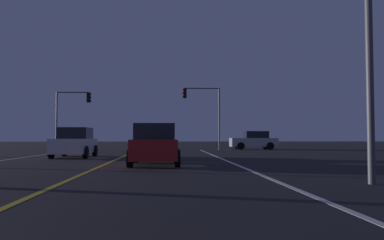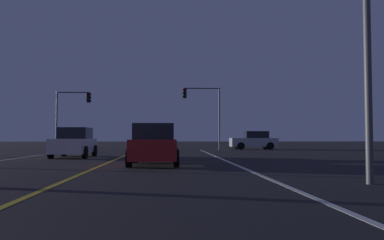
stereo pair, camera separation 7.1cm
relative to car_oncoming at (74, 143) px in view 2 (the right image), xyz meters
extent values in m
cube|color=silver|center=(8.16, -7.62, -0.82)|extent=(0.16, 40.28, 0.01)
cube|color=gold|center=(2.65, -7.62, -0.82)|extent=(0.16, 40.28, 0.01)
cylinder|color=black|center=(0.90, -1.41, -0.48)|extent=(0.22, 0.68, 0.68)
cylinder|color=black|center=(-0.90, -1.41, -0.48)|extent=(0.22, 0.68, 0.68)
cylinder|color=black|center=(0.90, 1.29, -0.48)|extent=(0.22, 0.68, 0.68)
cylinder|color=black|center=(-0.90, 1.29, -0.48)|extent=(0.22, 0.68, 0.68)
cube|color=silver|center=(0.00, -0.06, -0.16)|extent=(1.80, 4.30, 0.80)
cube|color=black|center=(0.00, 0.19, 0.56)|extent=(1.60, 2.10, 0.64)
cube|color=red|center=(0.60, 2.04, -0.06)|extent=(0.24, 0.08, 0.16)
cube|color=red|center=(-0.60, 2.04, -0.06)|extent=(0.24, 0.08, 0.16)
cylinder|color=black|center=(11.90, 12.80, -0.48)|extent=(0.68, 0.22, 0.68)
cylinder|color=black|center=(11.90, 14.60, -0.48)|extent=(0.68, 0.22, 0.68)
cylinder|color=black|center=(14.60, 12.80, -0.48)|extent=(0.68, 0.22, 0.68)
cylinder|color=black|center=(14.60, 14.60, -0.48)|extent=(0.68, 0.22, 0.68)
cube|color=#B7BABF|center=(13.25, 13.70, -0.16)|extent=(4.30, 1.80, 0.80)
cube|color=black|center=(13.50, 13.70, 0.56)|extent=(2.10, 1.60, 0.64)
cube|color=red|center=(15.35, 13.10, -0.06)|extent=(0.08, 0.24, 0.16)
cube|color=red|center=(15.35, 14.30, -0.06)|extent=(0.08, 0.24, 0.16)
cylinder|color=black|center=(3.87, -5.02, -0.48)|extent=(0.22, 0.68, 0.68)
cylinder|color=black|center=(5.67, -5.02, -0.48)|extent=(0.22, 0.68, 0.68)
cylinder|color=black|center=(3.87, -7.72, -0.48)|extent=(0.22, 0.68, 0.68)
cylinder|color=black|center=(5.67, -7.72, -0.48)|extent=(0.22, 0.68, 0.68)
cube|color=maroon|center=(4.77, -6.37, -0.16)|extent=(1.80, 4.30, 0.80)
cube|color=black|center=(4.77, -6.62, 0.56)|extent=(1.60, 2.10, 0.64)
cube|color=red|center=(4.17, -8.47, -0.06)|extent=(0.24, 0.08, 0.16)
cube|color=red|center=(5.37, -8.47, -0.06)|extent=(0.24, 0.08, 0.16)
cylinder|color=#4C4C51|center=(9.95, 13.02, 2.01)|extent=(0.14, 0.14, 5.65)
cylinder|color=#4C4C51|center=(8.39, 13.02, 4.78)|extent=(3.14, 0.10, 0.10)
cube|color=black|center=(6.82, 13.02, 4.33)|extent=(0.28, 0.36, 0.90)
sphere|color=red|center=(6.66, 13.02, 4.63)|extent=(0.20, 0.20, 0.20)
sphere|color=#3C2706|center=(6.66, 13.02, 4.33)|extent=(0.20, 0.20, 0.20)
sphere|color=#063816|center=(6.66, 13.02, 4.03)|extent=(0.20, 0.20, 0.20)
cylinder|color=#4C4C51|center=(-4.66, 13.02, 1.78)|extent=(0.14, 0.14, 5.21)
cylinder|color=#4C4C51|center=(-3.26, 13.02, 4.34)|extent=(2.80, 0.10, 0.10)
cube|color=black|center=(-1.87, 13.02, 3.89)|extent=(0.28, 0.36, 0.90)
sphere|color=red|center=(-1.71, 13.02, 4.19)|extent=(0.20, 0.20, 0.20)
sphere|color=#3C2706|center=(-1.71, 13.02, 3.89)|extent=(0.20, 0.20, 0.20)
sphere|color=#063816|center=(-1.71, 13.02, 3.59)|extent=(0.20, 0.20, 0.20)
cylinder|color=#4C4C51|center=(10.33, -13.39, 2.93)|extent=(0.18, 0.18, 7.51)
camera|label=1|loc=(5.33, -22.90, 0.34)|focal=37.04mm
camera|label=2|loc=(5.40, -22.90, 0.34)|focal=37.04mm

